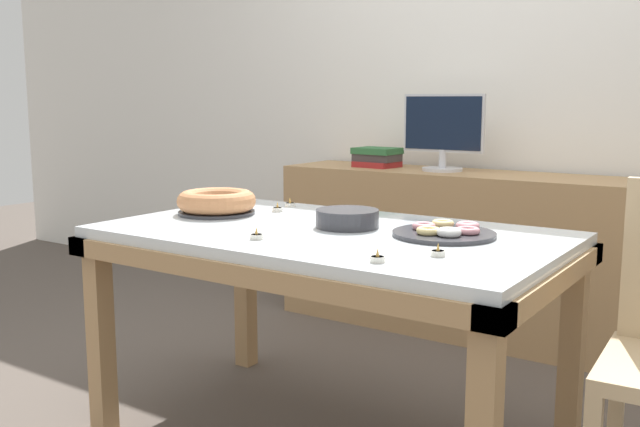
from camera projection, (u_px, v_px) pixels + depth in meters
name	position (u px, v px, depth m)	size (l,w,h in m)	color
wall_back	(510.00, 70.00, 3.58)	(8.00, 0.10, 2.60)	white
dining_table	(330.00, 257.00, 2.34)	(1.51, 0.90, 0.73)	silver
sideboard	(481.00, 255.00, 3.48)	(2.08, 0.44, 0.80)	tan
computer_monitor	(443.00, 133.00, 3.51)	(0.42, 0.20, 0.38)	silver
book_stack	(377.00, 157.00, 3.74)	(0.23, 0.20, 0.10)	maroon
cake_chocolate_round	(217.00, 202.00, 2.64)	(0.29, 0.29, 0.09)	#333338
pastry_platter	(445.00, 232.00, 2.21)	(0.32, 0.32, 0.04)	#333338
plate_stack	(347.00, 218.00, 2.36)	(0.21, 0.21, 0.06)	#333338
tealight_right_edge	(277.00, 209.00, 2.70)	(0.04, 0.04, 0.04)	silver
tealight_near_front	(438.00, 253.00, 1.92)	(0.04, 0.04, 0.04)	silver
tealight_near_cakes	(290.00, 204.00, 2.82)	(0.04, 0.04, 0.04)	silver
tealight_centre	(257.00, 236.00, 2.16)	(0.04, 0.04, 0.04)	silver
tealight_left_edge	(378.00, 259.00, 1.85)	(0.04, 0.04, 0.04)	silver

